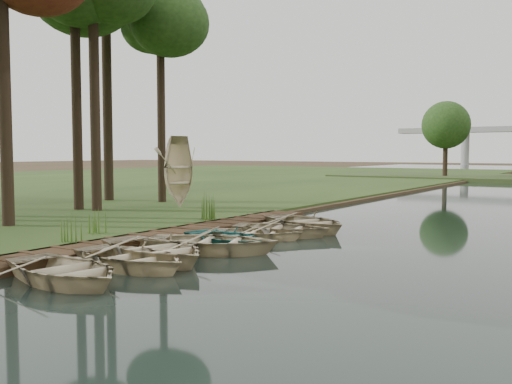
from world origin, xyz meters
The scene contains 16 objects.
ground centered at (0.00, 0.00, 0.00)m, with size 300.00×300.00×0.00m, color #3D2F1D.
boardwalk centered at (-1.60, 0.00, 0.15)m, with size 1.60×16.00×0.30m, color #382615.
rowboat_0 centered at (0.80, -6.09, 0.43)m, with size 2.64×3.69×0.77m, color #C6B68F.
rowboat_1 centered at (0.90, -4.14, 0.42)m, with size 2.58×3.61×0.75m, color #C6B68F.
rowboat_2 centered at (0.72, -3.12, 0.47)m, with size 2.87×4.02×0.83m, color #C6B68F.
rowboat_3 centered at (1.25, -1.25, 0.45)m, with size 2.77×3.89×0.80m, color #C6B68F.
rowboat_4 centered at (0.93, -0.14, 0.39)m, with size 2.36×3.30×0.68m, color #2C7C74.
rowboat_5 centered at (1.01, 1.55, 0.36)m, with size 2.15×3.00×0.62m, color #C6B68F.
rowboat_6 centered at (1.23, 2.67, 0.40)m, with size 2.45×3.43×0.71m, color #C6B68F.
rowboat_7 centered at (1.25, 4.41, 0.46)m, with size 2.80×3.92×0.81m, color #C6B68F.
stored_rowboat centered at (-6.92, 6.67, 0.66)m, with size 2.46×3.45×0.71m, color #C6B68F.
tree_6 centered at (-9.74, 8.58, 9.61)m, with size 4.09×4.09×11.18m.
reeds_0 centered at (-2.60, -3.15, 0.74)m, with size 0.60×0.60×0.89m, color #3F661E.
reeds_1 centered at (-3.39, -1.50, 0.73)m, with size 0.60×0.60×0.86m, color #3F661E.
reeds_2 centered at (-2.81, 3.59, 0.78)m, with size 0.60×0.60×0.96m, color #3F661E.
reeds_3 centered at (-2.60, 3.44, 0.83)m, with size 0.60×0.60×1.06m, color #3F661E.
Camera 1 is at (11.26, -14.23, 2.97)m, focal length 40.00 mm.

